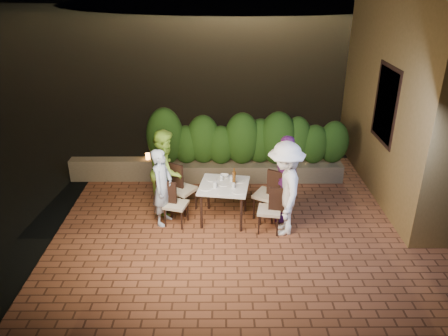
{
  "coord_description": "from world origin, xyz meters",
  "views": [
    {
      "loc": [
        -0.45,
        -6.81,
        4.42
      ],
      "look_at": [
        -0.4,
        0.59,
        1.05
      ],
      "focal_mm": 35.0,
      "sensor_mm": 36.0,
      "label": 1
    }
  ],
  "objects_px": {
    "chair_left_front": "(176,204)",
    "chair_right_front": "(269,209)",
    "diner_white": "(285,189)",
    "diner_purple": "(286,178)",
    "diner_blue": "(162,187)",
    "beer_bottle": "(234,176)",
    "chair_right_back": "(268,194)",
    "chair_left_back": "(182,188)",
    "bowl": "(224,176)",
    "diner_green": "(166,171)",
    "dining_table": "(224,202)",
    "parapet_lamp": "(148,156)"
  },
  "relations": [
    {
      "from": "chair_right_front",
      "to": "parapet_lamp",
      "type": "distance_m",
      "value": 3.37
    },
    {
      "from": "chair_left_front",
      "to": "chair_right_front",
      "type": "bearing_deg",
      "value": 7.89
    },
    {
      "from": "chair_left_front",
      "to": "diner_white",
      "type": "xyz_separation_m",
      "value": [
        1.98,
        -0.28,
        0.45
      ]
    },
    {
      "from": "chair_right_back",
      "to": "diner_purple",
      "type": "bearing_deg",
      "value": -154.36
    },
    {
      "from": "beer_bottle",
      "to": "chair_right_front",
      "type": "relative_size",
      "value": 0.37
    },
    {
      "from": "beer_bottle",
      "to": "chair_right_back",
      "type": "height_order",
      "value": "beer_bottle"
    },
    {
      "from": "diner_blue",
      "to": "diner_green",
      "type": "relative_size",
      "value": 0.89
    },
    {
      "from": "chair_left_front",
      "to": "diner_blue",
      "type": "distance_m",
      "value": 0.41
    },
    {
      "from": "bowl",
      "to": "diner_purple",
      "type": "relative_size",
      "value": 0.1
    },
    {
      "from": "diner_green",
      "to": "chair_right_front",
      "type": "bearing_deg",
      "value": -113.84
    },
    {
      "from": "chair_left_back",
      "to": "parapet_lamp",
      "type": "bearing_deg",
      "value": 154.62
    },
    {
      "from": "dining_table",
      "to": "chair_left_front",
      "type": "relative_size",
      "value": 1.03
    },
    {
      "from": "chair_right_back",
      "to": "parapet_lamp",
      "type": "distance_m",
      "value": 3.08
    },
    {
      "from": "chair_left_front",
      "to": "dining_table",
      "type": "bearing_deg",
      "value": 25.5
    },
    {
      "from": "diner_blue",
      "to": "diner_green",
      "type": "xyz_separation_m",
      "value": [
        0.01,
        0.53,
        0.09
      ]
    },
    {
      "from": "beer_bottle",
      "to": "parapet_lamp",
      "type": "relative_size",
      "value": 2.35
    },
    {
      "from": "dining_table",
      "to": "bowl",
      "type": "bearing_deg",
      "value": 89.34
    },
    {
      "from": "bowl",
      "to": "chair_left_back",
      "type": "height_order",
      "value": "chair_left_back"
    },
    {
      "from": "bowl",
      "to": "chair_right_back",
      "type": "distance_m",
      "value": 0.91
    },
    {
      "from": "dining_table",
      "to": "chair_left_back",
      "type": "xyz_separation_m",
      "value": [
        -0.82,
        0.36,
        0.11
      ]
    },
    {
      "from": "dining_table",
      "to": "chair_left_back",
      "type": "bearing_deg",
      "value": 156.32
    },
    {
      "from": "dining_table",
      "to": "chair_left_front",
      "type": "bearing_deg",
      "value": -170.44
    },
    {
      "from": "bowl",
      "to": "diner_purple",
      "type": "xyz_separation_m",
      "value": [
        1.16,
        -0.27,
        0.08
      ]
    },
    {
      "from": "bowl",
      "to": "diner_white",
      "type": "bearing_deg",
      "value": -35.52
    },
    {
      "from": "beer_bottle",
      "to": "chair_right_back",
      "type": "distance_m",
      "value": 0.77
    },
    {
      "from": "chair_left_front",
      "to": "diner_white",
      "type": "distance_m",
      "value": 2.05
    },
    {
      "from": "dining_table",
      "to": "chair_left_front",
      "type": "height_order",
      "value": "chair_left_front"
    },
    {
      "from": "chair_right_back",
      "to": "diner_purple",
      "type": "xyz_separation_m",
      "value": [
        0.32,
        -0.03,
        0.34
      ]
    },
    {
      "from": "chair_left_back",
      "to": "chair_right_front",
      "type": "relative_size",
      "value": 1.1
    },
    {
      "from": "bowl",
      "to": "diner_green",
      "type": "height_order",
      "value": "diner_green"
    },
    {
      "from": "chair_left_back",
      "to": "diner_white",
      "type": "relative_size",
      "value": 0.56
    },
    {
      "from": "chair_left_front",
      "to": "diner_white",
      "type": "relative_size",
      "value": 0.49
    },
    {
      "from": "chair_right_front",
      "to": "diner_purple",
      "type": "relative_size",
      "value": 0.52
    },
    {
      "from": "chair_right_back",
      "to": "beer_bottle",
      "type": "bearing_deg",
      "value": 36.0
    },
    {
      "from": "diner_purple",
      "to": "parapet_lamp",
      "type": "bearing_deg",
      "value": -128.72
    },
    {
      "from": "chair_left_front",
      "to": "diner_purple",
      "type": "height_order",
      "value": "diner_purple"
    },
    {
      "from": "beer_bottle",
      "to": "dining_table",
      "type": "bearing_deg",
      "value": -171.87
    },
    {
      "from": "chair_left_front",
      "to": "parapet_lamp",
      "type": "height_order",
      "value": "chair_left_front"
    },
    {
      "from": "diner_blue",
      "to": "diner_white",
      "type": "xyz_separation_m",
      "value": [
        2.22,
        -0.34,
        0.13
      ]
    },
    {
      "from": "chair_left_front",
      "to": "parapet_lamp",
      "type": "bearing_deg",
      "value": 128.57
    },
    {
      "from": "diner_green",
      "to": "diner_white",
      "type": "distance_m",
      "value": 2.38
    },
    {
      "from": "chair_right_front",
      "to": "diner_green",
      "type": "height_order",
      "value": "diner_green"
    },
    {
      "from": "chair_right_front",
      "to": "parapet_lamp",
      "type": "relative_size",
      "value": 6.34
    },
    {
      "from": "chair_left_back",
      "to": "chair_right_front",
      "type": "bearing_deg",
      "value": 8.16
    },
    {
      "from": "dining_table",
      "to": "bowl",
      "type": "relative_size",
      "value": 5.16
    },
    {
      "from": "chair_right_back",
      "to": "diner_blue",
      "type": "distance_m",
      "value": 2.01
    },
    {
      "from": "chair_left_back",
      "to": "chair_right_front",
      "type": "xyz_separation_m",
      "value": [
        1.65,
        -0.76,
        -0.05
      ]
    },
    {
      "from": "diner_purple",
      "to": "chair_left_back",
      "type": "bearing_deg",
      "value": -105.97
    },
    {
      "from": "beer_bottle",
      "to": "chair_right_front",
      "type": "height_order",
      "value": "beer_bottle"
    },
    {
      "from": "dining_table",
      "to": "diner_green",
      "type": "distance_m",
      "value": 1.3
    }
  ]
}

